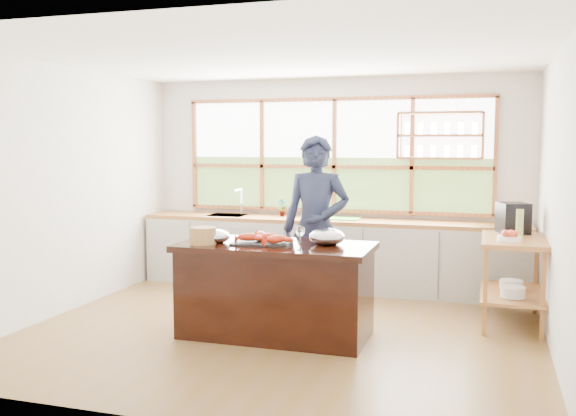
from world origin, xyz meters
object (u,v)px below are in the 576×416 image
at_px(cook, 316,229).
at_px(espresso_machine, 513,218).
at_px(island, 276,290).
at_px(wicker_basket, 203,236).

relative_size(cook, espresso_machine, 5.96).
distance_m(cook, espresso_machine, 2.12).
bearing_deg(island, wicker_basket, -162.06).
bearing_deg(cook, wicker_basket, -134.91).
xyz_separation_m(cook, espresso_machine, (1.97, 0.80, 0.09)).
height_order(island, espresso_machine, espresso_machine).
bearing_deg(island, cook, 71.52).
relative_size(cook, wicker_basket, 7.70).
xyz_separation_m(island, cook, (0.22, 0.67, 0.52)).
bearing_deg(cook, espresso_machine, 22.16).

